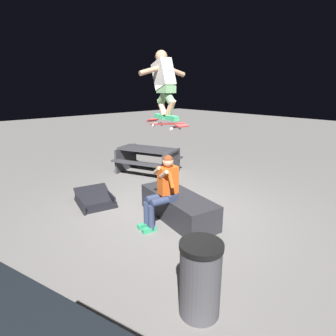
% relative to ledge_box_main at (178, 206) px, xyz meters
% --- Properties ---
extents(ground_plane, '(40.00, 40.00, 0.00)m').
position_rel_ledge_box_main_xyz_m(ground_plane, '(0.25, -0.10, -0.24)').
color(ground_plane, slate).
extents(ledge_box_main, '(1.88, 1.00, 0.49)m').
position_rel_ledge_box_main_xyz_m(ledge_box_main, '(0.00, 0.00, 0.00)').
color(ledge_box_main, '#28282D').
rests_on(ledge_box_main, ground).
extents(person_sitting_on_ledge, '(0.60, 0.78, 1.32)m').
position_rel_ledge_box_main_xyz_m(person_sitting_on_ledge, '(-0.02, 0.41, 0.49)').
color(person_sitting_on_ledge, '#2D3856').
rests_on(person_sitting_on_ledge, ground).
extents(skateboard, '(1.04, 0.35, 0.13)m').
position_rel_ledge_box_main_xyz_m(skateboard, '(0.03, 0.28, 1.62)').
color(skateboard, '#B72D2D').
extents(skater_airborne, '(0.63, 0.89, 1.12)m').
position_rel_ledge_box_main_xyz_m(skater_airborne, '(0.09, 0.27, 2.30)').
color(skater_airborne, '#2D9E66').
extents(kicker_ramp, '(1.04, 0.92, 0.40)m').
position_rel_ledge_box_main_xyz_m(kicker_ramp, '(1.72, 0.86, -0.18)').
color(kicker_ramp, black).
rests_on(kicker_ramp, ground).
extents(picnic_table_back, '(2.08, 1.88, 0.75)m').
position_rel_ledge_box_main_xyz_m(picnic_table_back, '(2.74, -1.44, 0.25)').
color(picnic_table_back, '#38383D').
rests_on(picnic_table_back, ground).
extents(trash_bin, '(0.48, 0.48, 0.89)m').
position_rel_ledge_box_main_xyz_m(trash_bin, '(-1.85, 1.49, 0.20)').
color(trash_bin, '#47474C').
rests_on(trash_bin, ground).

